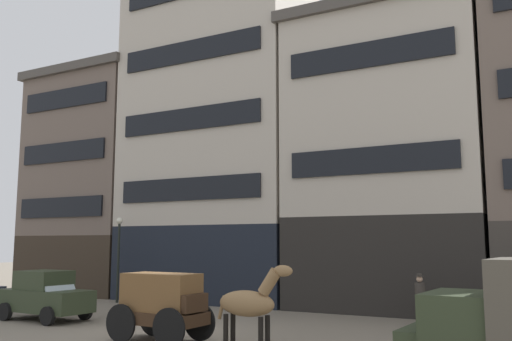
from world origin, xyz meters
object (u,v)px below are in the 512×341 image
Objects in this scene: cargo_wagon at (162,302)px; pedestrian_officer at (420,297)px; streetlamp_curbside at (119,247)px; draft_horse at (250,303)px; sedan_light at (45,295)px.

pedestrian_officer is at bearing 48.89° from cargo_wagon.
cargo_wagon is 0.72× the size of streetlamp_curbside.
cargo_wagon is at bearing 179.96° from draft_horse.
pedestrian_officer is at bearing 65.94° from draft_horse.
draft_horse reaches higher than cargo_wagon.
streetlamp_curbside is at bearing 138.75° from cargo_wagon.
pedestrian_officer is at bearing 22.92° from sedan_light.
cargo_wagon reaches higher than sedan_light.
sedan_light is (-6.68, 1.54, -0.23)m from cargo_wagon.
sedan_light is 2.10× the size of pedestrian_officer.
draft_horse is 13.68m from streetlamp_curbside.
cargo_wagon is 9.19m from pedestrian_officer.
streetlamp_curbside reaches higher than cargo_wagon.
sedan_light reaches higher than pedestrian_officer.
sedan_light is at bearing -157.08° from pedestrian_officer.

